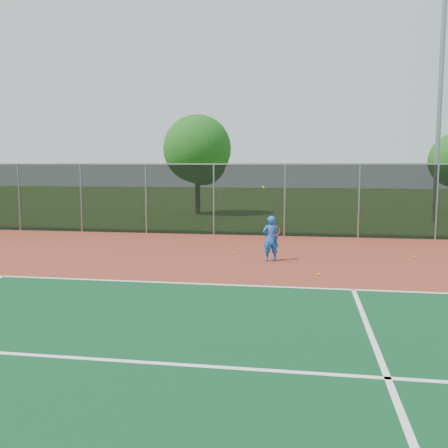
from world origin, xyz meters
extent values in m
plane|color=#2D4E16|center=(0.00, 0.00, 0.00)|extent=(120.00, 120.00, 0.00)
cube|color=maroon|center=(0.00, 2.00, 0.01)|extent=(30.00, 20.00, 0.02)
cube|color=#0F4722|center=(2.00, -3.50, 0.02)|extent=(22.00, 13.00, 0.01)
cube|color=white|center=(2.00, 3.00, 0.03)|extent=(22.00, 0.10, 0.00)
cube|color=white|center=(2.00, -3.50, 0.03)|extent=(0.10, 13.00, 0.00)
cube|color=white|center=(2.00, -2.00, 0.03)|extent=(18.00, 0.10, 0.00)
cube|color=black|center=(0.00, 12.00, 1.52)|extent=(30.00, 0.04, 3.00)
cube|color=gray|center=(0.00, 12.00, 3.02)|extent=(30.00, 0.06, 0.06)
imported|color=blue|center=(-0.18, 6.36, 0.72)|extent=(0.59, 0.48, 1.40)
cylinder|color=black|center=(-0.03, 6.11, 0.71)|extent=(0.03, 0.15, 0.27)
torus|color=#A51414|center=(-0.03, 6.01, 1.01)|extent=(0.30, 0.13, 0.29)
sphere|color=#C0C617|center=(-0.43, 6.46, 2.29)|extent=(0.07, 0.07, 0.07)
sphere|color=#C0C617|center=(1.24, 4.46, 0.06)|extent=(0.07, 0.07, 0.07)
sphere|color=#C0C617|center=(4.31, 7.60, 0.06)|extent=(0.07, 0.07, 0.07)
sphere|color=#C0C617|center=(-1.48, 7.51, 0.06)|extent=(0.07, 0.07, 0.07)
cylinder|color=gray|center=(7.61, 18.87, 5.95)|extent=(0.24, 0.24, 11.90)
cylinder|color=#3D2816|center=(-5.61, 20.80, 1.15)|extent=(0.30, 0.30, 2.30)
sphere|color=#175015|center=(-5.61, 20.80, 3.97)|extent=(4.10, 4.10, 4.10)
sphere|color=#175015|center=(-5.21, 20.50, 3.20)|extent=(2.82, 2.82, 2.82)
camera|label=1|loc=(0.83, -8.83, 2.92)|focal=40.00mm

